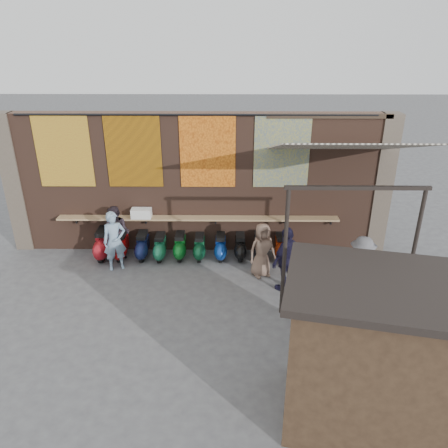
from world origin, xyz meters
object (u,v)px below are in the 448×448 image
Objects in this scene: scooter_stool_5 at (200,247)px; scooter_stool_6 at (221,247)px; scooter_stool_7 at (240,247)px; scooter_stool_3 at (160,247)px; scooter_stool_2 at (142,246)px; scooter_stool_8 at (259,246)px; diner_right at (117,233)px; scooter_stool_1 at (121,246)px; scooter_stool_4 at (180,246)px; scooter_stool_0 at (103,244)px; shopper_tan at (262,250)px; shopper_navy at (287,259)px; scooter_stool_9 at (280,247)px; diner_left at (115,241)px; shopper_grey at (361,268)px; market_stall at (366,357)px; shelf_box at (141,213)px.

scooter_stool_6 is (0.60, 0.01, 0.01)m from scooter_stool_5.
scooter_stool_6 is 0.56m from scooter_stool_7.
scooter_stool_3 is 1.01× the size of scooter_stool_6.
scooter_stool_2 reaches higher than scooter_stool_5.
diner_right is (-4.02, -0.02, 0.41)m from scooter_stool_8.
scooter_stool_3 is (1.12, -0.04, -0.03)m from scooter_stool_1.
scooter_stool_0 is at bearing -179.71° from scooter_stool_4.
scooter_stool_1 is 0.54× the size of shopper_tan.
scooter_stool_3 is at bearing 8.49° from diner_right.
scooter_stool_9 is at bearing -134.48° from shopper_navy.
shopper_tan is at bearing -13.10° from scooter_stool_1.
scooter_stool_2 is 1.03× the size of scooter_stool_4.
shopper_navy is (4.50, -0.99, 0.02)m from diner_left.
diner_right reaches higher than scooter_stool_9.
scooter_stool_5 is 0.49× the size of shopper_tan.
scooter_stool_5 is at bearing -178.95° from scooter_stool_8.
scooter_stool_8 is at bearing 0.31° from scooter_stool_1.
shopper_grey is 1.09× the size of shopper_tan.
diner_left is (-3.40, -0.63, 0.48)m from scooter_stool_7.
shopper_grey is 3.79m from market_stall.
scooter_stool_6 is 0.50× the size of shopper_tan.
market_stall is (4.65, -5.57, 0.91)m from scooter_stool_2.
shopper_grey is at bearing -21.55° from shelf_box.
shopper_tan reaches higher than scooter_stool_3.
scooter_stool_4 is 0.44× the size of shopper_navy.
diner_right reaches higher than scooter_stool_3.
shopper_tan is (1.10, -0.92, 0.39)m from scooter_stool_6.
scooter_stool_5 is at bearing -179.58° from scooter_stool_9.
scooter_stool_5 is at bearing -77.91° from shopper_navy.
scooter_stool_1 is at bearing 179.75° from scooter_stool_5.
scooter_stool_6 is at bearing -86.69° from shopper_navy.
scooter_stool_7 is 1.16m from shopper_tan.
scooter_stool_2 is at bearing 1.23° from scooter_stool_1.
scooter_stool_4 is at bearing 135.38° from shopper_tan.
diner_right is (-1.20, 0.04, 0.43)m from scooter_stool_3.
scooter_stool_9 is at bearing -13.05° from diner_left.
diner_left is 3.95m from shopper_tan.
scooter_stool_1 is at bearing -179.57° from scooter_stool_7.
scooter_stool_1 is 1.09× the size of scooter_stool_7.
shopper_tan reaches higher than scooter_stool_1.
scooter_stool_4 is 1.85m from diner_left.
scooter_stool_5 is 0.43× the size of shopper_navy.
scooter_stool_5 is 0.60m from scooter_stool_6.
market_stall is (-0.97, -3.63, 0.47)m from shopper_grey.
scooter_stool_1 is at bearing -179.51° from scooter_stool_4.
scooter_stool_0 is 0.52m from scooter_stool_1.
scooter_stool_0 is at bearing 179.62° from scooter_stool_1.
diner_left is 1.12× the size of shopper_tan.
scooter_stool_7 is (3.91, 0.02, -0.08)m from scooter_stool_0.
scooter_stool_2 is 0.47× the size of diner_left.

